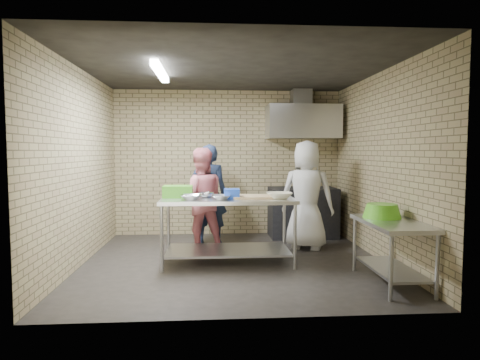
# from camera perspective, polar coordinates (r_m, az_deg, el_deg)

# --- Properties ---
(floor) EXTENTS (4.20, 4.20, 0.00)m
(floor) POSITION_cam_1_polar(r_m,az_deg,el_deg) (5.96, -0.84, -11.23)
(floor) COLOR black
(floor) RESTS_ON ground
(ceiling) EXTENTS (4.20, 4.20, 0.00)m
(ceiling) POSITION_cam_1_polar(r_m,az_deg,el_deg) (5.86, -0.87, 15.14)
(ceiling) COLOR black
(ceiling) RESTS_ON ground
(back_wall) EXTENTS (4.20, 0.06, 2.70)m
(back_wall) POSITION_cam_1_polar(r_m,az_deg,el_deg) (7.75, -1.66, 2.40)
(back_wall) COLOR tan
(back_wall) RESTS_ON ground
(front_wall) EXTENTS (4.20, 0.06, 2.70)m
(front_wall) POSITION_cam_1_polar(r_m,az_deg,el_deg) (3.76, 0.80, 0.70)
(front_wall) COLOR tan
(front_wall) RESTS_ON ground
(left_wall) EXTENTS (0.06, 4.00, 2.70)m
(left_wall) POSITION_cam_1_polar(r_m,az_deg,el_deg) (6.02, -21.25, 1.67)
(left_wall) COLOR tan
(left_wall) RESTS_ON ground
(right_wall) EXTENTS (0.06, 4.00, 2.70)m
(right_wall) POSITION_cam_1_polar(r_m,az_deg,el_deg) (6.24, 18.81, 1.79)
(right_wall) COLOR tan
(right_wall) RESTS_ON ground
(prep_table) EXTENTS (1.84, 0.92, 0.92)m
(prep_table) POSITION_cam_1_polar(r_m,az_deg,el_deg) (5.82, -1.69, -6.98)
(prep_table) COLOR silver
(prep_table) RESTS_ON floor
(side_counter) EXTENTS (0.60, 1.20, 0.75)m
(side_counter) POSITION_cam_1_polar(r_m,az_deg,el_deg) (5.24, 20.21, -9.39)
(side_counter) COLOR silver
(side_counter) RESTS_ON floor
(stove) EXTENTS (1.20, 0.70, 0.90)m
(stove) POSITION_cam_1_polar(r_m,az_deg,el_deg) (7.66, 8.63, -4.43)
(stove) COLOR black
(stove) RESTS_ON floor
(range_hood) EXTENTS (1.30, 0.60, 0.60)m
(range_hood) POSITION_cam_1_polar(r_m,az_deg,el_deg) (7.65, 8.68, 7.95)
(range_hood) COLOR silver
(range_hood) RESTS_ON back_wall
(hood_duct) EXTENTS (0.35, 0.30, 0.30)m
(hood_duct) POSITION_cam_1_polar(r_m,az_deg,el_deg) (7.84, 8.47, 11.16)
(hood_duct) COLOR #A5A8AD
(hood_duct) RESTS_ON back_wall
(wall_shelf) EXTENTS (0.80, 0.20, 0.04)m
(wall_shelf) POSITION_cam_1_polar(r_m,az_deg,el_deg) (7.89, 10.50, 6.50)
(wall_shelf) COLOR #3F2B19
(wall_shelf) RESTS_ON back_wall
(fluorescent_fixture) EXTENTS (0.10, 1.25, 0.08)m
(fluorescent_fixture) POSITION_cam_1_polar(r_m,az_deg,el_deg) (5.88, -10.96, 14.44)
(fluorescent_fixture) COLOR white
(fluorescent_fixture) RESTS_ON ceiling
(green_crate) EXTENTS (0.41, 0.31, 0.16)m
(green_crate) POSITION_cam_1_polar(r_m,az_deg,el_deg) (5.87, -8.59, -1.58)
(green_crate) COLOR #3F9B1C
(green_crate) RESTS_ON prep_table
(blue_tub) EXTENTS (0.20, 0.20, 0.13)m
(blue_tub) POSITION_cam_1_polar(r_m,az_deg,el_deg) (5.64, -1.15, -1.92)
(blue_tub) COLOR blue
(blue_tub) RESTS_ON prep_table
(cutting_board) EXTENTS (0.56, 0.43, 0.03)m
(cutting_board) POSITION_cam_1_polar(r_m,az_deg,el_deg) (5.75, 1.80, -2.32)
(cutting_board) COLOR tan
(cutting_board) RESTS_ON prep_table
(mixing_bowl_a) EXTENTS (0.29, 0.29, 0.07)m
(mixing_bowl_a) POSITION_cam_1_polar(r_m,az_deg,el_deg) (5.54, -6.79, -2.37)
(mixing_bowl_a) COLOR #B6BABE
(mixing_bowl_a) RESTS_ON prep_table
(mixing_bowl_b) EXTENTS (0.22, 0.22, 0.07)m
(mixing_bowl_b) POSITION_cam_1_polar(r_m,az_deg,el_deg) (5.79, -4.69, -2.10)
(mixing_bowl_b) COLOR #ADAEB4
(mixing_bowl_b) RESTS_ON prep_table
(mixing_bowl_c) EXTENTS (0.27, 0.27, 0.06)m
(mixing_bowl_c) POSITION_cam_1_polar(r_m,az_deg,el_deg) (5.52, -2.64, -2.40)
(mixing_bowl_c) COLOR #B9BCC0
(mixing_bowl_c) RESTS_ON prep_table
(ceramic_bowl) EXTENTS (0.36, 0.36, 0.09)m
(ceramic_bowl) POSITION_cam_1_polar(r_m,az_deg,el_deg) (5.66, 5.46, -2.15)
(ceramic_bowl) COLOR beige
(ceramic_bowl) RESTS_ON prep_table
(green_basin) EXTENTS (0.46, 0.46, 0.17)m
(green_basin) POSITION_cam_1_polar(r_m,az_deg,el_deg) (5.37, 19.04, -4.05)
(green_basin) COLOR #59C626
(green_basin) RESTS_ON side_counter
(bottle_red) EXTENTS (0.07, 0.07, 0.18)m
(bottle_red) POSITION_cam_1_polar(r_m,az_deg,el_deg) (7.84, 8.73, 7.34)
(bottle_red) COLOR #B22619
(bottle_red) RESTS_ON wall_shelf
(bottle_green) EXTENTS (0.06, 0.06, 0.15)m
(bottle_green) POSITION_cam_1_polar(r_m,az_deg,el_deg) (7.93, 11.57, 7.16)
(bottle_green) COLOR green
(bottle_green) RESTS_ON wall_shelf
(man_navy) EXTENTS (0.65, 0.46, 1.68)m
(man_navy) POSITION_cam_1_polar(r_m,az_deg,el_deg) (6.96, -4.33, -2.00)
(man_navy) COLOR #141D34
(man_navy) RESTS_ON floor
(woman_pink) EXTENTS (0.86, 0.71, 1.62)m
(woman_pink) POSITION_cam_1_polar(r_m,az_deg,el_deg) (6.52, -5.51, -2.69)
(woman_pink) COLOR #D26F78
(woman_pink) RESTS_ON floor
(woman_white) EXTENTS (0.99, 0.83, 1.74)m
(woman_white) POSITION_cam_1_polar(r_m,az_deg,el_deg) (6.68, 9.20, -2.05)
(woman_white) COLOR silver
(woman_white) RESTS_ON floor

